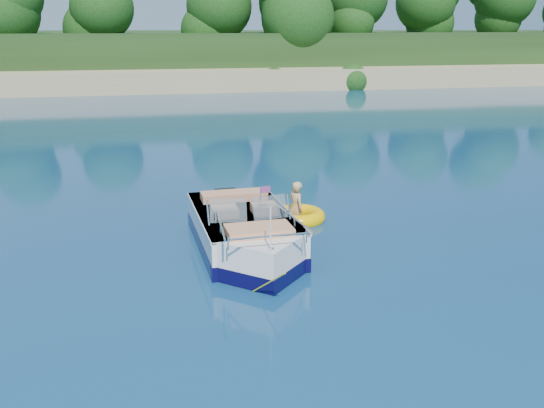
# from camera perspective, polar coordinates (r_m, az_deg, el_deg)

# --- Properties ---
(ground) EXTENTS (160.00, 160.00, 0.00)m
(ground) POSITION_cam_1_polar(r_m,az_deg,el_deg) (9.68, -2.28, -10.81)
(ground) COLOR #0B294D
(ground) RESTS_ON ground
(shoreline) EXTENTS (170.00, 59.00, 6.00)m
(shoreline) POSITION_cam_1_polar(r_m,az_deg,el_deg) (72.36, -11.41, 13.25)
(shoreline) COLOR #9C8A5A
(shoreline) RESTS_ON ground
(treeline) EXTENTS (150.00, 7.12, 8.19)m
(treeline) POSITION_cam_1_polar(r_m,az_deg,el_deg) (49.55, -11.04, 17.31)
(treeline) COLOR black
(treeline) RESTS_ON ground
(motorboat) EXTENTS (2.00, 5.24, 1.74)m
(motorboat) POSITION_cam_1_polar(r_m,az_deg,el_deg) (12.31, -2.43, -3.03)
(motorboat) COLOR silver
(motorboat) RESTS_ON ground
(tow_tube) EXTENTS (1.60, 1.60, 0.34)m
(tow_tube) POSITION_cam_1_polar(r_m,az_deg,el_deg) (14.41, 2.46, -1.16)
(tow_tube) COLOR #FFBC00
(tow_tube) RESTS_ON ground
(boy) EXTENTS (0.55, 0.79, 1.42)m
(boy) POSITION_cam_1_polar(r_m,az_deg,el_deg) (14.43, 2.18, -1.51)
(boy) COLOR tan
(boy) RESTS_ON ground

